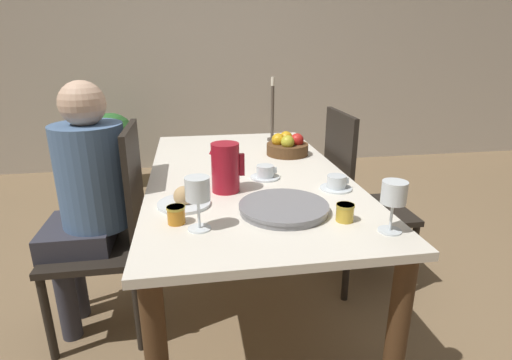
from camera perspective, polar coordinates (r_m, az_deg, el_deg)
name	(u,v)px	position (r m, az deg, el deg)	size (l,w,h in m)	color
ground_plane	(248,306)	(2.20, -1.10, -17.57)	(20.00, 20.00, 0.00)	#7F6647
wall_back	(211,44)	(4.39, -6.51, 18.80)	(10.00, 0.06, 2.60)	beige
dining_table	(247,194)	(1.89, -1.23, -1.97)	(0.89, 1.65, 0.74)	silver
chair_person_side	(113,231)	(1.93, -19.82, -6.90)	(0.42, 0.42, 0.98)	black
chair_opposite	(356,198)	(2.25, 14.10, -2.57)	(0.42, 0.42, 0.98)	black
person_seated	(86,191)	(1.91, -23.07, -1.51)	(0.39, 0.41, 1.17)	#33333D
red_pitcher	(225,167)	(1.61, -4.39, 1.83)	(0.14, 0.11, 0.20)	#A31423
wine_glass_water	(198,191)	(1.27, -8.34, -1.60)	(0.08, 0.08, 0.18)	white
wine_glass_juice	(394,196)	(1.32, 19.09, -2.12)	(0.08, 0.08, 0.17)	white
teacup_near_person	(336,183)	(1.68, 11.41, -0.49)	(0.13, 0.13, 0.06)	silver
teacup_across	(265,173)	(1.78, 1.32, 1.04)	(0.13, 0.13, 0.06)	silver
serving_tray	(284,208)	(1.43, 3.98, -4.00)	(0.32, 0.32, 0.03)	gray
bread_plate	(184,200)	(1.51, -10.27, -2.83)	(0.20, 0.20, 0.08)	silver
jam_jar_amber	(176,214)	(1.36, -11.34, -4.79)	(0.06, 0.06, 0.06)	#C67A1E
jam_jar_red	(345,212)	(1.39, 12.60, -4.45)	(0.06, 0.06, 0.06)	gold
fruit_bowl	(287,146)	(2.16, 4.49, 4.85)	(0.22, 0.22, 0.12)	brown
candlestick_tall	(272,116)	(2.45, 2.35, 9.16)	(0.06, 0.06, 0.38)	#4C4238
potted_plant	(113,142)	(3.99, -19.79, 5.19)	(0.42, 0.42, 0.70)	#4C4742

